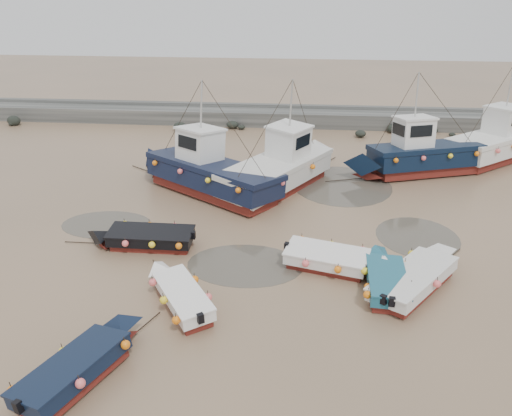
# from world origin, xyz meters

# --- Properties ---
(ground) EXTENTS (120.00, 120.00, 0.00)m
(ground) POSITION_xyz_m (0.00, 0.00, 0.00)
(ground) COLOR #977658
(ground) RESTS_ON ground
(seawall) EXTENTS (60.00, 4.92, 1.50)m
(seawall) POSITION_xyz_m (0.05, 21.99, 0.63)
(seawall) COLOR slate
(seawall) RESTS_ON ground
(puddle_a) EXTENTS (5.01, 5.01, 0.01)m
(puddle_a) POSITION_xyz_m (-1.63, -0.64, 0.00)
(puddle_a) COLOR #50493E
(puddle_a) RESTS_ON ground
(puddle_b) EXTENTS (3.91, 3.91, 0.01)m
(puddle_b) POSITION_xyz_m (6.27, 2.69, 0.00)
(puddle_b) COLOR #50493E
(puddle_b) RESTS_ON ground
(puddle_c) EXTENTS (4.53, 4.53, 0.01)m
(puddle_c) POSITION_xyz_m (-8.97, 2.57, 0.00)
(puddle_c) COLOR #50493E
(puddle_c) RESTS_ON ground
(puddle_d) EXTENTS (5.88, 5.88, 0.01)m
(puddle_d) POSITION_xyz_m (3.08, 8.94, 0.00)
(puddle_d) COLOR #50493E
(puddle_d) RESTS_ON ground
(dinghy_0) EXTENTS (3.61, 5.01, 1.43)m
(dinghy_0) POSITION_xyz_m (-3.73, -3.63, 0.55)
(dinghy_0) COLOR maroon
(dinghy_0) RESTS_ON ground
(dinghy_1) EXTENTS (3.20, 5.65, 1.43)m
(dinghy_1) POSITION_xyz_m (-5.77, -7.66, 0.55)
(dinghy_1) COLOR maroon
(dinghy_1) RESTS_ON ground
(dinghy_2) EXTENTS (2.06, 5.45, 1.43)m
(dinghy_2) POSITION_xyz_m (4.08, -1.83, 0.56)
(dinghy_2) COLOR maroon
(dinghy_2) RESTS_ON ground
(dinghy_3) EXTENTS (4.83, 5.84, 1.43)m
(dinghy_3) POSITION_xyz_m (5.40, -1.67, 0.53)
(dinghy_3) COLOR maroon
(dinghy_3) RESTS_ON ground
(dinghy_4) EXTENTS (6.21, 2.03, 1.43)m
(dinghy_4) POSITION_xyz_m (-6.42, 0.55, 0.55)
(dinghy_4) COLOR maroon
(dinghy_4) RESTS_ON ground
(dinghy_5) EXTENTS (5.64, 2.74, 1.43)m
(dinghy_5) POSITION_xyz_m (2.19, -0.64, 0.55)
(dinghy_5) COLOR maroon
(dinghy_5) RESTS_ON ground
(cabin_boat_0) EXTENTS (10.24, 7.63, 6.22)m
(cabin_boat_0) POSITION_xyz_m (-4.87, 7.18, 1.30)
(cabin_boat_0) COLOR maroon
(cabin_boat_0) RESTS_ON ground
(cabin_boat_1) EXTENTS (7.12, 10.24, 6.22)m
(cabin_boat_1) POSITION_xyz_m (-0.49, 8.28, 1.31)
(cabin_boat_1) COLOR maroon
(cabin_boat_1) RESTS_ON ground
(cabin_boat_2) EXTENTS (9.85, 4.87, 6.22)m
(cabin_boat_2) POSITION_xyz_m (7.70, 11.14, 1.34)
(cabin_boat_2) COLOR maroon
(cabin_boat_2) RESTS_ON ground
(cabin_boat_3) EXTENTS (8.41, 7.13, 6.22)m
(cabin_boat_3) POSITION_xyz_m (13.67, 14.45, 1.36)
(cabin_boat_3) COLOR maroon
(cabin_boat_3) RESTS_ON ground
(person) EXTENTS (0.80, 0.80, 1.88)m
(person) POSITION_xyz_m (-5.20, 8.41, 0.00)
(person) COLOR #171E39
(person) RESTS_ON ground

